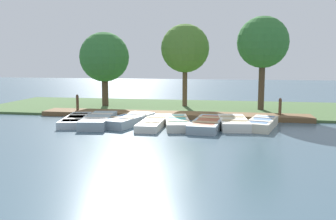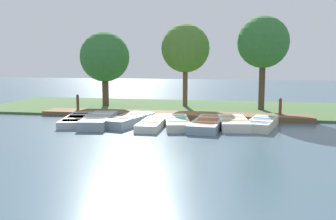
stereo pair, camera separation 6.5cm
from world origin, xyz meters
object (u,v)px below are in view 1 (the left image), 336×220
(rowboat_6, at_px, (233,123))
(mooring_post_near, at_px, (78,104))
(rowboat_0, at_px, (76,120))
(rowboat_2, at_px, (129,120))
(park_tree_center, at_px, (263,43))
(rowboat_4, at_px, (177,123))
(mooring_post_far, at_px, (280,109))
(rowboat_7, at_px, (262,123))
(rowboat_1, at_px, (99,120))
(rowboat_3, at_px, (153,123))
(park_tree_far_left, at_px, (104,57))
(rowboat_5, at_px, (208,124))
(park_tree_left, at_px, (185,49))

(rowboat_6, xyz_separation_m, mooring_post_near, (-2.48, -8.56, 0.36))
(rowboat_6, distance_m, mooring_post_near, 8.92)
(rowboat_0, xyz_separation_m, rowboat_2, (-0.20, 2.57, 0.04))
(rowboat_6, distance_m, park_tree_center, 6.77)
(rowboat_4, relative_size, mooring_post_far, 3.01)
(rowboat_2, xyz_separation_m, mooring_post_near, (-2.61, -3.69, 0.35))
(rowboat_0, relative_size, rowboat_6, 1.15)
(rowboat_7, distance_m, mooring_post_far, 2.73)
(rowboat_1, xyz_separation_m, rowboat_3, (-0.03, 2.62, -0.05))
(park_tree_far_left, relative_size, park_tree_center, 0.86)
(park_tree_far_left, height_order, park_tree_center, park_tree_center)
(park_tree_center, bearing_deg, rowboat_5, -24.90)
(rowboat_2, relative_size, rowboat_3, 0.97)
(rowboat_4, height_order, park_tree_center, park_tree_center)
(rowboat_1, height_order, park_tree_left, park_tree_left)
(rowboat_3, bearing_deg, mooring_post_near, -121.36)
(rowboat_0, relative_size, park_tree_left, 0.67)
(rowboat_2, distance_m, rowboat_4, 2.36)
(rowboat_7, height_order, park_tree_far_left, park_tree_far_left)
(rowboat_3, relative_size, mooring_post_far, 3.23)
(mooring_post_far, height_order, park_tree_center, park_tree_center)
(rowboat_7, xyz_separation_m, mooring_post_near, (-2.49, -9.81, 0.36))
(park_tree_center, bearing_deg, rowboat_0, -57.56)
(mooring_post_near, height_order, mooring_post_far, same)
(rowboat_5, bearing_deg, rowboat_3, -84.12)
(rowboat_7, bearing_deg, rowboat_3, -71.11)
(rowboat_2, bearing_deg, rowboat_1, -62.43)
(rowboat_4, bearing_deg, rowboat_0, -102.25)
(rowboat_3, relative_size, rowboat_6, 1.18)
(mooring_post_near, bearing_deg, park_tree_left, 124.37)
(mooring_post_near, height_order, park_tree_left, park_tree_left)
(rowboat_2, xyz_separation_m, rowboat_3, (0.30, 1.27, -0.04))
(rowboat_5, relative_size, park_tree_far_left, 0.77)
(mooring_post_far, distance_m, park_tree_far_left, 11.13)
(rowboat_1, bearing_deg, mooring_post_near, -150.10)
(mooring_post_near, distance_m, park_tree_center, 11.07)
(rowboat_0, height_order, rowboat_7, rowboat_7)
(rowboat_3, xyz_separation_m, rowboat_6, (-0.43, 3.60, 0.04))
(rowboat_7, bearing_deg, rowboat_0, -73.95)
(rowboat_1, bearing_deg, rowboat_0, -104.52)
(park_tree_center, bearing_deg, rowboat_1, -53.06)
(mooring_post_far, distance_m, park_tree_center, 4.55)
(rowboat_2, height_order, mooring_post_near, mooring_post_near)
(rowboat_2, bearing_deg, park_tree_left, 178.02)
(park_tree_center, bearing_deg, rowboat_7, -3.21)
(rowboat_4, distance_m, rowboat_6, 2.54)
(rowboat_2, xyz_separation_m, park_tree_far_left, (-5.74, -3.18, 2.96))
(rowboat_6, xyz_separation_m, park_tree_left, (-6.25, -3.05, 3.49))
(rowboat_5, xyz_separation_m, park_tree_left, (-6.65, -1.91, 3.51))
(rowboat_3, relative_size, rowboat_4, 1.07)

